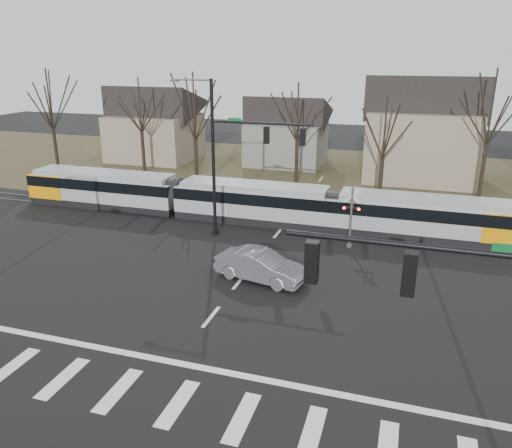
% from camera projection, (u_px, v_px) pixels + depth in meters
% --- Properties ---
extents(ground, '(140.00, 140.00, 0.00)m').
position_uv_depth(ground, '(193.00, 339.00, 21.52)').
color(ground, black).
extents(grass_verge, '(140.00, 28.00, 0.01)m').
position_uv_depth(grass_verge, '(324.00, 175.00, 50.37)').
color(grass_verge, '#38331E').
rests_on(grass_verge, ground).
extents(crosswalk, '(27.00, 2.60, 0.01)m').
position_uv_depth(crosswalk, '(147.00, 397.00, 17.91)').
color(crosswalk, silver).
rests_on(crosswalk, ground).
extents(stop_line, '(28.00, 0.35, 0.01)m').
position_uv_depth(stop_line, '(175.00, 362.00, 19.90)').
color(stop_line, silver).
rests_on(stop_line, ground).
extents(lane_dashes, '(0.18, 30.00, 0.01)m').
position_uv_depth(lane_dashes, '(285.00, 224.00, 35.94)').
color(lane_dashes, silver).
rests_on(lane_dashes, ground).
extents(rail_pair, '(90.00, 1.52, 0.06)m').
position_uv_depth(rail_pair, '(284.00, 224.00, 35.76)').
color(rail_pair, '#59595E').
rests_on(rail_pair, ground).
extents(tram, '(36.99, 2.75, 2.80)m').
position_uv_depth(tram, '(252.00, 201.00, 36.17)').
color(tram, gray).
rests_on(tram, ground).
extents(sedan, '(3.73, 5.66, 1.63)m').
position_uv_depth(sedan, '(260.00, 266.00, 26.88)').
color(sedan, slate).
rests_on(sedan, ground).
extents(signal_pole_near_right, '(6.72, 0.44, 8.00)m').
position_uv_depth(signal_pole_near_right, '(477.00, 351.00, 11.55)').
color(signal_pole_near_right, black).
rests_on(signal_pole_near_right, ground).
extents(signal_pole_far, '(9.28, 0.44, 10.20)m').
position_uv_depth(signal_pole_far, '(236.00, 153.00, 31.61)').
color(signal_pole_far, black).
rests_on(signal_pole_far, ground).
extents(rail_crossing_signal, '(1.08, 0.36, 4.00)m').
position_uv_depth(rail_crossing_signal, '(351.00, 219.00, 31.02)').
color(rail_crossing_signal, '#59595B').
rests_on(rail_crossing_signal, ground).
extents(tree_row, '(59.20, 7.20, 10.00)m').
position_uv_depth(tree_row, '(338.00, 135.00, 42.76)').
color(tree_row, black).
rests_on(tree_row, ground).
extents(house_a, '(9.72, 8.64, 8.60)m').
position_uv_depth(house_a, '(154.00, 120.00, 56.40)').
color(house_a, gray).
rests_on(house_a, ground).
extents(house_b, '(8.64, 7.56, 7.65)m').
position_uv_depth(house_b, '(287.00, 128.00, 54.10)').
color(house_b, slate).
rests_on(house_b, ground).
extents(house_c, '(10.80, 8.64, 10.10)m').
position_uv_depth(house_c, '(423.00, 125.00, 47.01)').
color(house_c, gray).
rests_on(house_c, ground).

